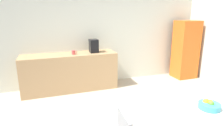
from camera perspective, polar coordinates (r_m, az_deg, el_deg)
wall_back at (r=5.10m, az=-5.23°, el=8.42°), size 6.00×0.10×2.60m
counter_block at (r=4.82m, az=-12.19°, el=-2.62°), size 2.24×0.60×0.90m
locker_cabinet at (r=5.93m, az=20.81°, el=3.69°), size 0.60×0.50×1.63m
round_table at (r=2.73m, az=25.73°, el=-14.94°), size 1.08×1.08×0.74m
fruit_bowl at (r=2.70m, az=26.66°, el=-11.01°), size 0.26×0.26×0.11m
mug_white at (r=4.63m, az=-11.25°, el=3.09°), size 0.13×0.08×0.09m
coffee_maker at (r=4.77m, az=-5.41°, el=5.04°), size 0.20×0.24×0.32m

